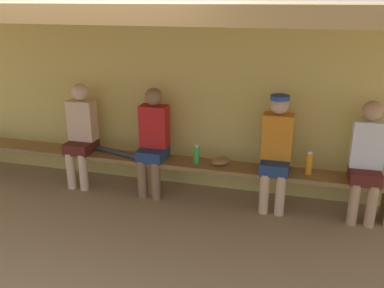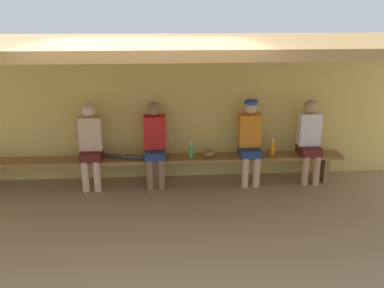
{
  "view_description": "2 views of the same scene",
  "coord_description": "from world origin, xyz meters",
  "px_view_note": "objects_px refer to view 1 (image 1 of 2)",
  "views": [
    {
      "loc": [
        1.77,
        -2.99,
        2.35
      ],
      "look_at": [
        0.64,
        1.11,
        0.85
      ],
      "focal_mm": 39.07,
      "sensor_mm": 36.0,
      "label": 1
    },
    {
      "loc": [
        0.16,
        -4.63,
        2.68
      ],
      "look_at": [
        0.57,
        1.16,
        0.8
      ],
      "focal_mm": 38.95,
      "sensor_mm": 36.0,
      "label": 2
    }
  ],
  "objects_px": {
    "bench": "(152,163)",
    "baseball_bat": "(115,152)",
    "player_middle": "(81,131)",
    "water_bottle_orange": "(197,154)",
    "player_rightmost": "(367,157)",
    "player_with_sunglasses": "(153,138)",
    "water_bottle_green": "(309,163)",
    "baseball_glove_dark_brown": "(221,161)",
    "player_shirtless_tan": "(276,147)"
  },
  "relations": [
    {
      "from": "bench",
      "to": "baseball_bat",
      "type": "height_order",
      "value": "baseball_bat"
    },
    {
      "from": "player_middle",
      "to": "water_bottle_orange",
      "type": "bearing_deg",
      "value": -0.49
    },
    {
      "from": "player_rightmost",
      "to": "player_with_sunglasses",
      "type": "relative_size",
      "value": 1.0
    },
    {
      "from": "player_rightmost",
      "to": "water_bottle_green",
      "type": "xyz_separation_m",
      "value": [
        -0.59,
        0.01,
        -0.14
      ]
    },
    {
      "from": "player_middle",
      "to": "water_bottle_orange",
      "type": "height_order",
      "value": "player_middle"
    },
    {
      "from": "water_bottle_green",
      "to": "player_rightmost",
      "type": "bearing_deg",
      "value": -0.67
    },
    {
      "from": "player_middle",
      "to": "baseball_glove_dark_brown",
      "type": "bearing_deg",
      "value": 0.39
    },
    {
      "from": "baseball_glove_dark_brown",
      "to": "player_shirtless_tan",
      "type": "bearing_deg",
      "value": 131.3
    },
    {
      "from": "water_bottle_green",
      "to": "baseball_bat",
      "type": "xyz_separation_m",
      "value": [
        -2.39,
        -0.01,
        -0.1
      ]
    },
    {
      "from": "player_shirtless_tan",
      "to": "player_middle",
      "type": "bearing_deg",
      "value": -179.99
    },
    {
      "from": "water_bottle_orange",
      "to": "player_rightmost",
      "type": "bearing_deg",
      "value": 0.4
    },
    {
      "from": "player_rightmost",
      "to": "water_bottle_orange",
      "type": "height_order",
      "value": "player_rightmost"
    },
    {
      "from": "water_bottle_green",
      "to": "baseball_glove_dark_brown",
      "type": "height_order",
      "value": "water_bottle_green"
    },
    {
      "from": "player_shirtless_tan",
      "to": "baseball_bat",
      "type": "xyz_separation_m",
      "value": [
        -2.02,
        -0.0,
        -0.25
      ]
    },
    {
      "from": "player_shirtless_tan",
      "to": "baseball_glove_dark_brown",
      "type": "xyz_separation_m",
      "value": [
        -0.64,
        0.01,
        -0.24
      ]
    },
    {
      "from": "player_middle",
      "to": "water_bottle_green",
      "type": "xyz_separation_m",
      "value": [
        2.85,
        0.01,
        -0.14
      ]
    },
    {
      "from": "bench",
      "to": "player_rightmost",
      "type": "relative_size",
      "value": 4.49
    },
    {
      "from": "water_bottle_orange",
      "to": "baseball_glove_dark_brown",
      "type": "xyz_separation_m",
      "value": [
        0.29,
        0.03,
        -0.06
      ]
    },
    {
      "from": "baseball_bat",
      "to": "baseball_glove_dark_brown",
      "type": "bearing_deg",
      "value": 17.23
    },
    {
      "from": "player_with_sunglasses",
      "to": "water_bottle_green",
      "type": "height_order",
      "value": "player_with_sunglasses"
    },
    {
      "from": "bench",
      "to": "water_bottle_orange",
      "type": "distance_m",
      "value": 0.61
    },
    {
      "from": "player_with_sunglasses",
      "to": "baseball_bat",
      "type": "relative_size",
      "value": 1.77
    },
    {
      "from": "player_rightmost",
      "to": "baseball_bat",
      "type": "relative_size",
      "value": 1.77
    },
    {
      "from": "player_with_sunglasses",
      "to": "water_bottle_orange",
      "type": "height_order",
      "value": "player_with_sunglasses"
    },
    {
      "from": "player_with_sunglasses",
      "to": "player_shirtless_tan",
      "type": "bearing_deg",
      "value": 0.02
    },
    {
      "from": "player_rightmost",
      "to": "baseball_glove_dark_brown",
      "type": "relative_size",
      "value": 5.56
    },
    {
      "from": "player_with_sunglasses",
      "to": "player_middle",
      "type": "xyz_separation_m",
      "value": [
        -0.99,
        0.0,
        0.0
      ]
    },
    {
      "from": "player_rightmost",
      "to": "baseball_bat",
      "type": "xyz_separation_m",
      "value": [
        -2.98,
        -0.0,
        -0.24
      ]
    },
    {
      "from": "player_shirtless_tan",
      "to": "player_middle",
      "type": "relative_size",
      "value": 1.01
    },
    {
      "from": "bench",
      "to": "player_rightmost",
      "type": "xyz_separation_m",
      "value": [
        2.47,
        0.0,
        0.34
      ]
    },
    {
      "from": "player_rightmost",
      "to": "player_middle",
      "type": "xyz_separation_m",
      "value": [
        -3.44,
        0.0,
        0.0
      ]
    },
    {
      "from": "player_rightmost",
      "to": "player_with_sunglasses",
      "type": "xyz_separation_m",
      "value": [
        -2.45,
        0.0,
        0.0
      ]
    },
    {
      "from": "player_rightmost",
      "to": "player_with_sunglasses",
      "type": "distance_m",
      "value": 2.45
    },
    {
      "from": "player_middle",
      "to": "bench",
      "type": "bearing_deg",
      "value": -0.18
    },
    {
      "from": "player_rightmost",
      "to": "baseball_glove_dark_brown",
      "type": "bearing_deg",
      "value": 179.56
    },
    {
      "from": "player_middle",
      "to": "water_bottle_orange",
      "type": "relative_size",
      "value": 5.79
    },
    {
      "from": "water_bottle_green",
      "to": "baseball_glove_dark_brown",
      "type": "distance_m",
      "value": 1.02
    },
    {
      "from": "water_bottle_green",
      "to": "baseball_bat",
      "type": "height_order",
      "value": "water_bottle_green"
    },
    {
      "from": "water_bottle_orange",
      "to": "water_bottle_green",
      "type": "relative_size",
      "value": 0.85
    },
    {
      "from": "player_with_sunglasses",
      "to": "baseball_bat",
      "type": "height_order",
      "value": "player_with_sunglasses"
    },
    {
      "from": "bench",
      "to": "player_shirtless_tan",
      "type": "height_order",
      "value": "player_shirtless_tan"
    },
    {
      "from": "bench",
      "to": "water_bottle_orange",
      "type": "relative_size",
      "value": 26.0
    },
    {
      "from": "water_bottle_orange",
      "to": "water_bottle_green",
      "type": "height_order",
      "value": "water_bottle_green"
    },
    {
      "from": "player_shirtless_tan",
      "to": "water_bottle_green",
      "type": "relative_size",
      "value": 4.98
    },
    {
      "from": "player_rightmost",
      "to": "baseball_bat",
      "type": "distance_m",
      "value": 2.99
    },
    {
      "from": "player_middle",
      "to": "baseball_glove_dark_brown",
      "type": "xyz_separation_m",
      "value": [
        1.84,
        0.01,
        -0.22
      ]
    },
    {
      "from": "water_bottle_orange",
      "to": "player_with_sunglasses",
      "type": "bearing_deg",
      "value": 178.65
    },
    {
      "from": "water_bottle_orange",
      "to": "water_bottle_green",
      "type": "xyz_separation_m",
      "value": [
        1.3,
        0.02,
        0.02
      ]
    },
    {
      "from": "water_bottle_green",
      "to": "player_shirtless_tan",
      "type": "bearing_deg",
      "value": -179.01
    },
    {
      "from": "bench",
      "to": "player_rightmost",
      "type": "bearing_deg",
      "value": 0.07
    }
  ]
}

